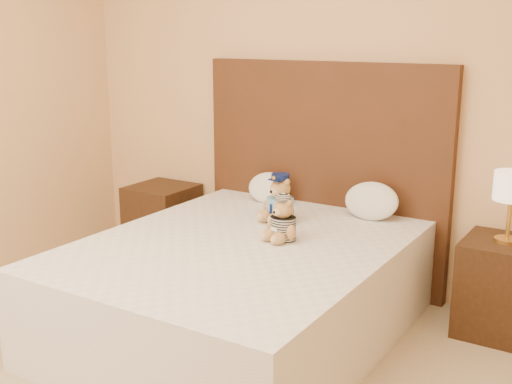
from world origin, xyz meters
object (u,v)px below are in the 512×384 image
at_px(pillow_right, 371,199).
at_px(bed, 241,289).
at_px(nightstand_left, 163,221).
at_px(nightstand_right, 502,288).
at_px(teddy_police, 280,198).
at_px(teddy_prisoner, 283,219).
at_px(pillow_left, 269,186).
at_px(lamp, 512,190).

bearing_deg(pillow_right, bed, -117.31).
xyz_separation_m(nightstand_left, nightstand_right, (2.50, 0.00, 0.00)).
height_order(nightstand_left, teddy_police, teddy_police).
relative_size(teddy_prisoner, pillow_right, 0.71).
height_order(pillow_left, pillow_right, pillow_right).
xyz_separation_m(nightstand_right, pillow_right, (-0.82, 0.03, 0.40)).
distance_m(nightstand_left, nightstand_right, 2.50).
relative_size(nightstand_right, teddy_prisoner, 2.20).
distance_m(bed, nightstand_right, 1.48).
height_order(lamp, pillow_right, lamp).
height_order(teddy_police, teddy_prisoner, teddy_police).
xyz_separation_m(lamp, pillow_left, (-1.57, 0.03, -0.19)).
bearing_deg(bed, teddy_prisoner, 42.04).
distance_m(bed, nightstand_left, 1.48).
xyz_separation_m(teddy_prisoner, pillow_right, (0.25, 0.67, -0.00)).
bearing_deg(teddy_police, pillow_right, 53.76).
bearing_deg(teddy_prisoner, nightstand_left, 173.01).
distance_m(nightstand_right, teddy_prisoner, 1.31).
height_order(nightstand_right, pillow_right, pillow_right).
xyz_separation_m(nightstand_left, lamp, (2.50, 0.00, 0.57)).
distance_m(nightstand_left, pillow_left, 1.01).
distance_m(nightstand_right, teddy_police, 1.38).
relative_size(teddy_police, pillow_right, 0.84).
height_order(bed, teddy_police, teddy_police).
distance_m(teddy_police, teddy_prisoner, 0.37).
distance_m(lamp, teddy_police, 1.32).
xyz_separation_m(teddy_police, teddy_prisoner, (0.20, -0.31, -0.02)).
relative_size(nightstand_left, teddy_prisoner, 2.20).
relative_size(nightstand_left, pillow_right, 1.57).
bearing_deg(teddy_prisoner, bed, -120.80).
bearing_deg(nightstand_left, bed, -32.62).
height_order(bed, pillow_left, pillow_left).
xyz_separation_m(bed, lamp, (1.25, 0.80, 0.57)).
relative_size(bed, teddy_police, 6.78).
xyz_separation_m(bed, teddy_prisoner, (0.18, 0.16, 0.40)).
distance_m(pillow_left, pillow_right, 0.75).
height_order(nightstand_right, pillow_left, pillow_left).
bearing_deg(bed, nightstand_right, 32.62).
xyz_separation_m(nightstand_left, pillow_left, (0.93, 0.03, 0.39)).
bearing_deg(lamp, nightstand_left, 180.00).
bearing_deg(pillow_left, bed, -68.99).
bearing_deg(lamp, teddy_police, -165.63).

